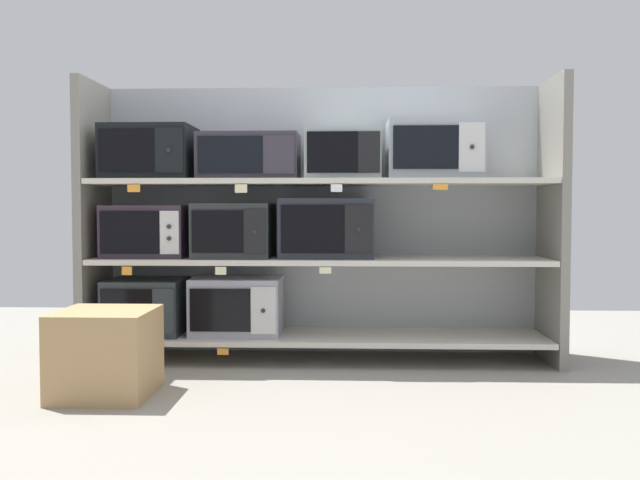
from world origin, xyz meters
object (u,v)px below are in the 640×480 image
microwave_0 (146,306)px  microwave_3 (234,230)px  microwave_5 (150,153)px  microwave_8 (434,150)px  microwave_7 (343,155)px  microwave_6 (249,157)px  microwave_2 (148,231)px  microwave_1 (237,306)px  shipping_carton (106,353)px  microwave_4 (327,228)px

microwave_0 → microwave_3: 0.68m
microwave_5 → microwave_8: microwave_8 is taller
microwave_8 → microwave_7: bearing=-180.0°
microwave_0 → microwave_8: size_ratio=0.83×
microwave_5 → microwave_6: bearing=-0.0°
microwave_0 → microwave_7: microwave_7 is taller
microwave_2 → microwave_6: bearing=0.0°
microwave_1 → shipping_carton: size_ratio=1.18×
microwave_0 → microwave_5: size_ratio=0.87×
microwave_2 → microwave_7: bearing=0.0°
microwave_5 → microwave_6: size_ratio=0.88×
microwave_8 → microwave_0: bearing=-180.0°
microwave_1 → microwave_8: bearing=0.0°
microwave_6 → microwave_8: 1.05m
microwave_4 → microwave_8: (0.61, 0.00, 0.44)m
microwave_3 → microwave_6: size_ratio=0.77×
microwave_5 → microwave_6: (0.57, -0.00, -0.02)m
microwave_7 → microwave_4: bearing=180.0°
microwave_4 → shipping_carton: microwave_4 is taller
microwave_2 → microwave_7: 1.21m
microwave_2 → microwave_0: bearing=179.4°
microwave_1 → microwave_8: microwave_8 is taller
microwave_6 → microwave_7: 0.54m
microwave_5 → microwave_8: (1.62, 0.00, 0.01)m
microwave_0 → shipping_carton: 0.80m
microwave_7 → shipping_carton: microwave_7 is taller
microwave_2 → shipping_carton: (0.02, -0.79, -0.54)m
microwave_2 → shipping_carton: bearing=-88.3°
microwave_4 → microwave_5: microwave_5 is taller
microwave_1 → microwave_8: (1.13, 0.00, 0.89)m
microwave_5 → microwave_3: bearing=0.0°
microwave_2 → microwave_4: microwave_4 is taller
microwave_0 → microwave_1: bearing=0.0°
microwave_2 → microwave_6: size_ratio=0.82×
microwave_4 → microwave_8: size_ratio=1.01×
microwave_2 → microwave_3: (0.50, 0.00, 0.01)m
microwave_3 → microwave_8: 1.23m
microwave_1 → microwave_6: (0.08, -0.00, 0.86)m
microwave_3 → microwave_6: bearing=-0.0°
microwave_0 → microwave_8: (1.65, 0.00, 0.90)m
microwave_5 → microwave_6: microwave_5 is taller
microwave_1 → microwave_4: bearing=-0.0°
microwave_6 → microwave_7: (0.54, -0.00, 0.01)m
microwave_4 → microwave_1: bearing=180.0°
microwave_2 → microwave_5: (0.02, 0.00, 0.45)m
microwave_0 → microwave_1: microwave_1 is taller
microwave_1 → microwave_7: microwave_7 is taller
microwave_1 → microwave_8: 1.44m
microwave_6 → microwave_8: microwave_8 is taller
microwave_0 → microwave_2: (0.02, -0.00, 0.44)m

